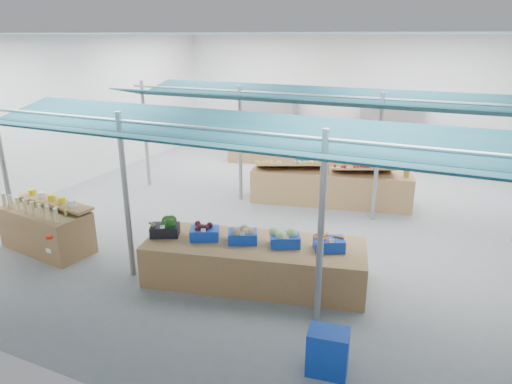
# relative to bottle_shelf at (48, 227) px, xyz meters

# --- Properties ---
(floor) EXTENTS (13.00, 13.00, 0.00)m
(floor) POSITION_rel_bottle_shelf_xyz_m (3.26, 3.82, -0.47)
(floor) COLOR slate
(floor) RESTS_ON ground
(hall) EXTENTS (13.00, 13.00, 13.00)m
(hall) POSITION_rel_bottle_shelf_xyz_m (3.26, 5.25, 2.18)
(hall) COLOR silver
(hall) RESTS_ON ground
(pole_grid) EXTENTS (10.00, 4.60, 3.00)m
(pole_grid) POSITION_rel_bottle_shelf_xyz_m (4.01, 2.07, 1.34)
(pole_grid) COLOR gray
(pole_grid) RESTS_ON floor
(awnings) EXTENTS (9.50, 7.08, 0.30)m
(awnings) POSITION_rel_bottle_shelf_xyz_m (4.01, 2.07, 2.31)
(awnings) COLOR #0B2930
(awnings) RESTS_ON pole_grid
(back_shelving_left) EXTENTS (2.00, 0.50, 2.00)m
(back_shelving_left) POSITION_rel_bottle_shelf_xyz_m (0.76, 9.82, 0.53)
(back_shelving_left) COLOR #B23F33
(back_shelving_left) RESTS_ON floor
(back_shelving_right) EXTENTS (2.00, 0.50, 2.00)m
(back_shelving_right) POSITION_rel_bottle_shelf_xyz_m (5.26, 9.82, 0.53)
(back_shelving_right) COLOR #B23F33
(back_shelving_right) RESTS_ON floor
(bottle_shelf) EXTENTS (2.04, 1.37, 1.14)m
(bottle_shelf) POSITION_rel_bottle_shelf_xyz_m (0.00, 0.00, 0.00)
(bottle_shelf) COLOR olive
(bottle_shelf) RESTS_ON floor
(veg_counter) EXTENTS (4.03, 2.10, 0.75)m
(veg_counter) POSITION_rel_bottle_shelf_xyz_m (4.39, 0.53, -0.09)
(veg_counter) COLOR olive
(veg_counter) RESTS_ON floor
(fruit_counter) EXTENTS (4.18, 1.79, 0.87)m
(fruit_counter) POSITION_rel_bottle_shelf_xyz_m (4.52, 5.00, -0.03)
(fruit_counter) COLOR olive
(fruit_counter) RESTS_ON floor
(far_counter) EXTENTS (5.12, 2.17, 0.91)m
(far_counter) POSITION_rel_bottle_shelf_xyz_m (2.56, 8.52, -0.01)
(far_counter) COLOR olive
(far_counter) RESTS_ON floor
(crate_stack) EXTENTS (0.57, 0.43, 0.62)m
(crate_stack) POSITION_rel_bottle_shelf_xyz_m (6.21, -1.22, -0.15)
(crate_stack) COLOR #113CB9
(crate_stack) RESTS_ON floor
(vendor_left) EXTENTS (0.66, 0.50, 1.63)m
(vendor_left) POSITION_rel_bottle_shelf_xyz_m (3.32, 6.10, 0.35)
(vendor_left) COLOR #165995
(vendor_left) RESTS_ON floor
(vendor_right) EXTENTS (0.90, 0.77, 1.63)m
(vendor_right) POSITION_rel_bottle_shelf_xyz_m (5.12, 6.10, 0.35)
(vendor_right) COLOR maroon
(vendor_right) RESTS_ON floor
(crate_broccoli) EXTENTS (0.60, 0.53, 0.35)m
(crate_broccoli) POSITION_rel_bottle_shelf_xyz_m (2.78, 0.16, 0.44)
(crate_broccoli) COLOR black
(crate_broccoli) RESTS_ON veg_counter
(crate_beets) EXTENTS (0.60, 0.53, 0.29)m
(crate_beets) POSITION_rel_bottle_shelf_xyz_m (3.50, 0.33, 0.41)
(crate_beets) COLOR #113CB9
(crate_beets) RESTS_ON veg_counter
(crate_celeriac) EXTENTS (0.60, 0.53, 0.31)m
(crate_celeriac) POSITION_rel_bottle_shelf_xyz_m (4.18, 0.48, 0.42)
(crate_celeriac) COLOR #113CB9
(crate_celeriac) RESTS_ON veg_counter
(crate_cabbage) EXTENTS (0.60, 0.53, 0.35)m
(crate_cabbage) POSITION_rel_bottle_shelf_xyz_m (4.91, 0.65, 0.44)
(crate_cabbage) COLOR #113CB9
(crate_cabbage) RESTS_ON veg_counter
(crate_carrots) EXTENTS (0.60, 0.53, 0.29)m
(crate_carrots) POSITION_rel_bottle_shelf_xyz_m (5.64, 0.81, 0.39)
(crate_carrots) COLOR #113CB9
(crate_carrots) RESTS_ON veg_counter
(sparrow) EXTENTS (0.12, 0.09, 0.11)m
(sparrow) POSITION_rel_bottle_shelf_xyz_m (2.64, -0.00, 0.53)
(sparrow) COLOR brown
(sparrow) RESTS_ON crate_broccoli
(pole_ribbon) EXTENTS (0.12, 0.12, 0.28)m
(pole_ribbon) POSITION_rel_bottle_shelf_xyz_m (1.58, -1.31, 0.61)
(pole_ribbon) COLOR red
(pole_ribbon) RESTS_ON pole_grid
(apple_heap_yellow) EXTENTS (2.02, 1.41, 0.27)m
(apple_heap_yellow) POSITION_rel_bottle_shelf_xyz_m (3.59, 4.71, 0.57)
(apple_heap_yellow) COLOR #997247
(apple_heap_yellow) RESTS_ON fruit_counter
(apple_heap_red) EXTENTS (1.66, 1.25, 0.27)m
(apple_heap_red) POSITION_rel_bottle_shelf_xyz_m (5.34, 5.08, 0.57)
(apple_heap_red) COLOR #997247
(apple_heap_red) RESTS_ON fruit_counter
(pineapple) EXTENTS (0.14, 0.14, 0.39)m
(pineapple) POSITION_rel_bottle_shelf_xyz_m (6.34, 5.29, 0.58)
(pineapple) COLOR #8C6019
(pineapple) RESTS_ON fruit_counter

